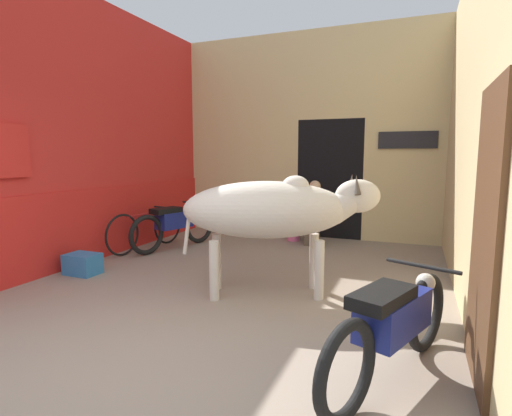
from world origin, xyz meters
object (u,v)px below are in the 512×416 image
object	(u,v)px
shopkeeper_seated	(314,211)
plastic_stool	(294,228)
crate	(83,264)
motorcycle_near	(393,323)
motorcycle_far	(175,224)
bicycle	(147,229)
cow	(275,210)

from	to	relation	value
shopkeeper_seated	plastic_stool	size ratio (longest dim) A/B	2.66
shopkeeper_seated	crate	xyz separation A→B (m)	(-2.49, -2.95, -0.47)
shopkeeper_seated	motorcycle_near	bearing A→B (deg)	-69.04
crate	motorcycle_far	bearing A→B (deg)	79.54
plastic_stool	crate	world-z (taller)	plastic_stool
motorcycle_far	shopkeeper_seated	bearing A→B (deg)	29.02
motorcycle_far	bicycle	bearing A→B (deg)	-152.57
plastic_stool	crate	xyz separation A→B (m)	(-2.05, -3.15, -0.09)
motorcycle_near	crate	distance (m)	4.24
cow	shopkeeper_seated	world-z (taller)	cow
cow	bicycle	world-z (taller)	cow
cow	bicycle	size ratio (longest dim) A/B	1.32
motorcycle_far	bicycle	size ratio (longest dim) A/B	1.03
shopkeeper_seated	plastic_stool	distance (m)	0.61
shopkeeper_seated	plastic_stool	world-z (taller)	shopkeeper_seated
shopkeeper_seated	crate	distance (m)	3.89
cow	crate	bearing A→B (deg)	-174.89
motorcycle_near	bicycle	distance (m)	4.96
cow	plastic_stool	distance (m)	3.08
plastic_stool	crate	bearing A→B (deg)	-123.02
bicycle	crate	size ratio (longest dim) A/B	3.91
cow	plastic_stool	size ratio (longest dim) A/B	5.20
crate	plastic_stool	bearing A→B (deg)	56.98
shopkeeper_seated	motorcycle_far	bearing A→B (deg)	-150.98
motorcycle_near	crate	size ratio (longest dim) A/B	4.06
bicycle	plastic_stool	bearing A→B (deg)	36.99
motorcycle_far	plastic_stool	bearing A→B (deg)	39.01
motorcycle_near	motorcycle_far	world-z (taller)	motorcycle_far
shopkeeper_seated	bicycle	bearing A→B (deg)	-151.24
bicycle	plastic_stool	distance (m)	2.69
cow	shopkeeper_seated	xyz separation A→B (m)	(-0.20, 2.71, -0.37)
cow	plastic_stool	xyz separation A→B (m)	(-0.63, 2.91, -0.76)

